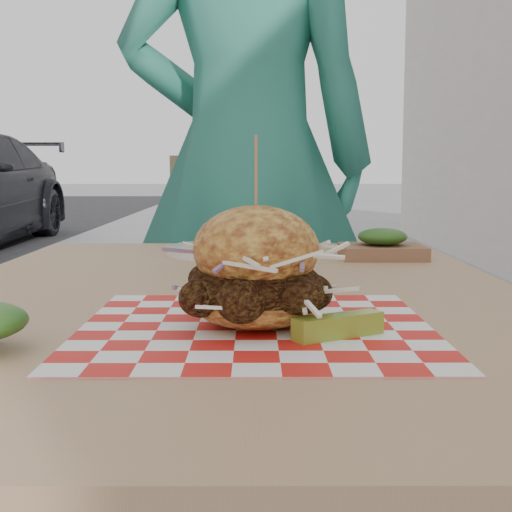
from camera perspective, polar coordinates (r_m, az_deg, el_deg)
The scene contains 8 objects.
diner at distance 1.88m, azimuth -0.80°, elevation 7.71°, with size 0.68×0.45×1.87m, color #2C816D.
patio_table at distance 0.98m, azimuth -2.17°, elevation -7.23°, with size 0.80×1.20×0.75m.
patio_chair at distance 2.01m, azimuth -0.79°, elevation -3.31°, with size 0.47×0.48×0.95m.
paper_liner at distance 0.74m, azimuth -0.00°, elevation -5.70°, with size 0.36×0.36×0.00m, color red.
sandwich at distance 0.73m, azimuth 0.00°, elevation -1.47°, with size 0.17×0.17×0.20m.
pickle_spear at distance 0.69m, azimuth 6.60°, elevation -5.58°, with size 0.10×0.02×0.02m, color olive.
place_setting at distance 1.37m, azimuth -1.59°, elevation 0.49°, with size 0.27×0.27×0.02m.
kraft_tray at distance 1.32m, azimuth 10.07°, elevation 0.79°, with size 0.15×0.12×0.06m.
Camera 1 is at (-0.07, -1.03, 0.91)m, focal length 50.00 mm.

